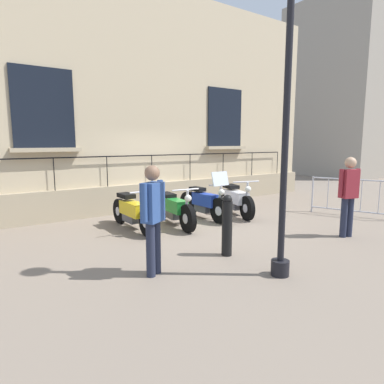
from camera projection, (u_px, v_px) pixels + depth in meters
ground_plane at (187, 221)px, 8.69m from camera, size 60.00×60.00×0.00m
building_facade at (144, 105)px, 10.06m from camera, size 0.82×13.26×6.53m
motorcycle_yellow at (133, 212)px, 7.82m from camera, size 2.12×0.68×1.00m
motorcycle_green at (173, 209)px, 8.22m from camera, size 2.19×0.69×0.99m
motorcycle_blue at (205, 203)px, 8.89m from camera, size 1.99×0.61×1.31m
motorcycle_white at (236, 200)px, 9.34m from camera, size 1.96×0.91×1.03m
lamppost at (289, 59)px, 4.70m from camera, size 0.38×0.38×5.14m
crowd_barrier at (353, 196)px, 9.21m from camera, size 2.05×0.85×1.05m
bollard at (227, 225)px, 6.00m from camera, size 0.19×0.19×1.12m
pedestrian_standing at (153, 214)px, 5.06m from camera, size 0.37×0.47×1.70m
pedestrian_walking at (348, 192)px, 7.13m from camera, size 0.31×0.51×1.73m
distant_building at (346, 92)px, 20.91m from camera, size 5.72×5.82×10.25m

